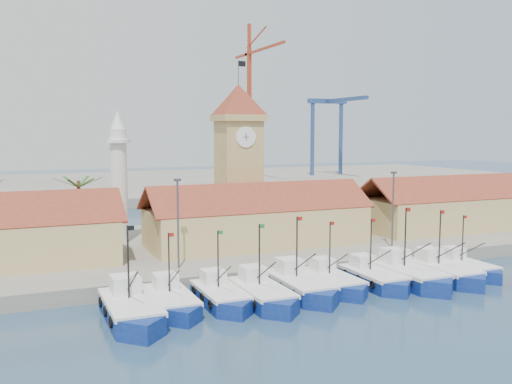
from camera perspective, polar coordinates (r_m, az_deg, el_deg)
name	(u,v)px	position (r m, az deg, el deg)	size (l,w,h in m)	color
ground	(344,301)	(52.72, 8.84, -10.72)	(400.00, 400.00, 0.00)	navy
quay	(245,245)	(73.38, -1.16, -5.28)	(140.00, 32.00, 1.50)	gray
terminal	(124,185)	(155.73, -13.10, 0.65)	(240.00, 80.00, 2.00)	gray
boat_0	(132,312)	(47.46, -12.33, -11.63)	(3.91, 10.71, 8.10)	navy
boat_1	(172,303)	(49.63, -8.39, -10.91)	(3.36, 9.21, 6.97)	navy
boat_2	(221,298)	(50.72, -3.47, -10.49)	(3.33, 9.11, 6.89)	navy
boat_3	(263,296)	(50.95, 0.74, -10.34)	(3.58, 9.82, 7.43)	navy
boat_4	(301,288)	(53.58, 4.54, -9.50)	(3.73, 10.21, 7.72)	navy
boat_5	(334,283)	(55.74, 7.80, -9.02)	(3.34, 9.16, 6.93)	navy
boat_6	(375,279)	(57.78, 11.83, -8.54)	(3.38, 9.26, 7.00)	navy
boat_7	(410,277)	(59.20, 15.19, -8.16)	(3.89, 10.65, 8.06)	navy
boat_8	(445,273)	(61.71, 18.36, -7.73)	(3.65, 10.01, 7.57)	navy
boat_9	(467,269)	(64.94, 20.36, -7.21)	(3.21, 8.80, 6.66)	navy
hall_center	(257,224)	(69.17, 0.08, -3.25)	(27.04, 10.13, 7.61)	tan
hall_right	(462,210)	(86.78, 19.90, -1.72)	(31.20, 10.13, 7.61)	tan
clock_tower	(239,157)	(73.88, -1.76, 3.56)	(5.80, 5.80, 22.70)	tan
minaret	(119,176)	(71.93, -13.54, 1.55)	(3.00, 3.00, 16.30)	silver
palm_tree	(79,208)	(69.65, -17.25, -1.58)	(5.60, 5.03, 8.39)	brown
lamp_posts	(290,212)	(61.83, 3.44, -2.03)	(80.70, 0.25, 9.03)	#3F3F44
crane_red_right	(251,94)	(159.02, -0.49, 9.81)	(1.00, 32.16, 42.70)	#AA351A
gantry	(333,116)	(173.92, 7.68, 7.58)	(13.00, 22.00, 23.20)	navy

